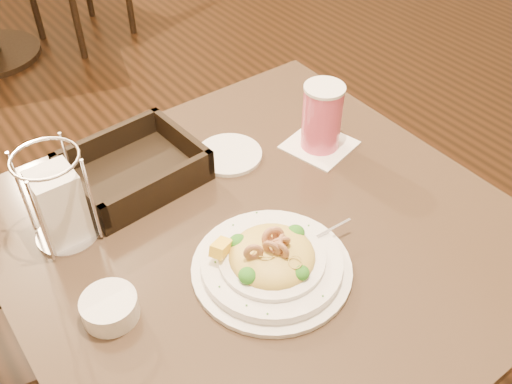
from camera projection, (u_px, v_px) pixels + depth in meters
main_table at (262, 308)px, 1.23m from camera, size 0.90×0.90×0.76m
pasta_bowl at (271, 261)px, 0.97m from camera, size 0.31×0.28×0.09m
drink_glass at (322, 118)px, 1.20m from camera, size 0.16×0.16×0.15m
bread_basket at (134, 171)px, 1.15m from camera, size 0.27×0.22×0.07m
napkin_caddy at (59, 203)px, 1.00m from camera, size 0.12×0.12×0.19m
side_plate at (229, 155)px, 1.22m from camera, size 0.15×0.15×0.01m
butter_ramekin at (110, 308)px, 0.91m from camera, size 0.11×0.11×0.04m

